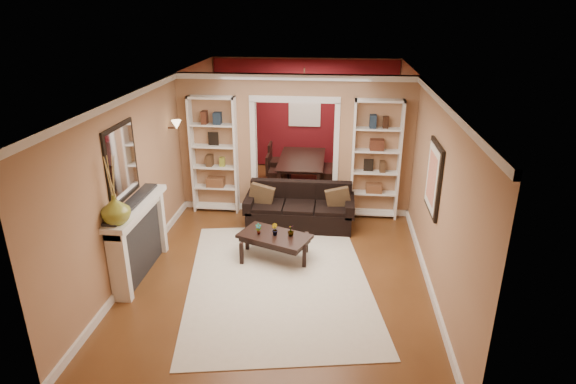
# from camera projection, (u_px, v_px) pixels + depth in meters

# --- Properties ---
(floor) EXTENTS (8.00, 8.00, 0.00)m
(floor) POSITION_uv_depth(u_px,v_px,m) (288.00, 236.00, 8.66)
(floor) COLOR brown
(floor) RESTS_ON ground
(ceiling) EXTENTS (8.00, 8.00, 0.00)m
(ceiling) POSITION_uv_depth(u_px,v_px,m) (288.00, 84.00, 7.66)
(ceiling) COLOR white
(ceiling) RESTS_ON ground
(wall_back) EXTENTS (8.00, 0.00, 8.00)m
(wall_back) POSITION_uv_depth(u_px,v_px,m) (305.00, 114.00, 11.86)
(wall_back) COLOR #A67A57
(wall_back) RESTS_ON ground
(wall_front) EXTENTS (8.00, 0.00, 8.00)m
(wall_front) POSITION_uv_depth(u_px,v_px,m) (245.00, 299.00, 4.46)
(wall_front) COLOR #A67A57
(wall_front) RESTS_ON ground
(wall_left) EXTENTS (0.00, 8.00, 8.00)m
(wall_left) POSITION_uv_depth(u_px,v_px,m) (160.00, 161.00, 8.37)
(wall_left) COLOR #A67A57
(wall_left) RESTS_ON ground
(wall_right) EXTENTS (0.00, 8.00, 8.00)m
(wall_right) POSITION_uv_depth(u_px,v_px,m) (424.00, 169.00, 7.95)
(wall_right) COLOR #A67A57
(wall_right) RESTS_ON ground
(partition_wall) EXTENTS (4.50, 0.15, 2.70)m
(partition_wall) POSITION_uv_depth(u_px,v_px,m) (295.00, 145.00, 9.27)
(partition_wall) COLOR #A67A57
(partition_wall) RESTS_ON floor
(red_back_panel) EXTENTS (4.44, 0.04, 2.64)m
(red_back_panel) POSITION_uv_depth(u_px,v_px,m) (305.00, 116.00, 11.84)
(red_back_panel) COLOR maroon
(red_back_panel) RESTS_ON floor
(dining_window) EXTENTS (0.78, 0.03, 0.98)m
(dining_window) POSITION_uv_depth(u_px,v_px,m) (305.00, 107.00, 11.72)
(dining_window) COLOR #8CA5CC
(dining_window) RESTS_ON wall_back
(area_rug) EXTENTS (3.26, 4.13, 0.01)m
(area_rug) POSITION_uv_depth(u_px,v_px,m) (279.00, 281.00, 7.25)
(area_rug) COLOR beige
(area_rug) RESTS_ON floor
(sofa) EXTENTS (2.00, 0.87, 0.78)m
(sofa) POSITION_uv_depth(u_px,v_px,m) (300.00, 207.00, 8.91)
(sofa) COLOR black
(sofa) RESTS_ON floor
(pillow_left) EXTENTS (0.46, 0.17, 0.45)m
(pillow_left) POSITION_uv_depth(u_px,v_px,m) (261.00, 195.00, 8.88)
(pillow_left) COLOR brown
(pillow_left) RESTS_ON sofa
(pillow_right) EXTENTS (0.44, 0.16, 0.43)m
(pillow_right) POSITION_uv_depth(u_px,v_px,m) (338.00, 198.00, 8.75)
(pillow_right) COLOR brown
(pillow_right) RESTS_ON sofa
(coffee_table) EXTENTS (1.27, 0.99, 0.43)m
(coffee_table) POSITION_uv_depth(u_px,v_px,m) (275.00, 247.00, 7.83)
(coffee_table) COLOR black
(coffee_table) RESTS_ON floor
(plant_left) EXTENTS (0.11, 0.09, 0.19)m
(plant_left) POSITION_uv_depth(u_px,v_px,m) (258.00, 229.00, 7.74)
(plant_left) COLOR #336626
(plant_left) RESTS_ON coffee_table
(plant_center) EXTENTS (0.13, 0.14, 0.19)m
(plant_center) POSITION_uv_depth(u_px,v_px,m) (275.00, 229.00, 7.71)
(plant_center) COLOR #336626
(plant_center) RESTS_ON coffee_table
(plant_right) EXTENTS (0.14, 0.14, 0.18)m
(plant_right) POSITION_uv_depth(u_px,v_px,m) (291.00, 231.00, 7.69)
(plant_right) COLOR #336626
(plant_right) RESTS_ON coffee_table
(bookshelf_left) EXTENTS (0.90, 0.30, 2.30)m
(bookshelf_left) POSITION_uv_depth(u_px,v_px,m) (214.00, 155.00, 9.33)
(bookshelf_left) COLOR white
(bookshelf_left) RESTS_ON floor
(bookshelf_right) EXTENTS (0.90, 0.30, 2.30)m
(bookshelf_right) POSITION_uv_depth(u_px,v_px,m) (376.00, 160.00, 9.04)
(bookshelf_right) COLOR white
(bookshelf_right) RESTS_ON floor
(fireplace) EXTENTS (0.32, 1.70, 1.16)m
(fireplace) POSITION_uv_depth(u_px,v_px,m) (141.00, 240.00, 7.25)
(fireplace) COLOR white
(fireplace) RESTS_ON floor
(vase) EXTENTS (0.46, 0.46, 0.40)m
(vase) POSITION_uv_depth(u_px,v_px,m) (115.00, 209.00, 6.38)
(vase) COLOR olive
(vase) RESTS_ON fireplace
(mirror) EXTENTS (0.03, 0.95, 1.10)m
(mirror) POSITION_uv_depth(u_px,v_px,m) (121.00, 163.00, 6.82)
(mirror) COLOR silver
(mirror) RESTS_ON wall_left
(wall_sconce) EXTENTS (0.18, 0.18, 0.22)m
(wall_sconce) POSITION_uv_depth(u_px,v_px,m) (173.00, 126.00, 8.70)
(wall_sconce) COLOR #FFE0A5
(wall_sconce) RESTS_ON wall_left
(framed_art) EXTENTS (0.04, 0.85, 1.05)m
(framed_art) POSITION_uv_depth(u_px,v_px,m) (433.00, 178.00, 6.95)
(framed_art) COLOR black
(framed_art) RESTS_ON wall_right
(dining_table) EXTENTS (1.82, 1.01, 0.64)m
(dining_table) POSITION_uv_depth(u_px,v_px,m) (303.00, 172.00, 10.96)
(dining_table) COLOR black
(dining_table) RESTS_ON floor
(dining_chair_nw) EXTENTS (0.53, 0.53, 0.80)m
(dining_chair_nw) POSITION_uv_depth(u_px,v_px,m) (278.00, 172.00, 10.70)
(dining_chair_nw) COLOR black
(dining_chair_nw) RESTS_ON floor
(dining_chair_ne) EXTENTS (0.56, 0.56, 0.88)m
(dining_chair_ne) POSITION_uv_depth(u_px,v_px,m) (327.00, 172.00, 10.58)
(dining_chair_ne) COLOR black
(dining_chair_ne) RESTS_ON floor
(dining_chair_sw) EXTENTS (0.59, 0.59, 0.92)m
(dining_chair_sw) POSITION_uv_depth(u_px,v_px,m) (281.00, 161.00, 11.23)
(dining_chair_sw) COLOR black
(dining_chair_sw) RESTS_ON floor
(dining_chair_se) EXTENTS (0.49, 0.49, 0.75)m
(dining_chair_se) POSITION_uv_depth(u_px,v_px,m) (328.00, 166.00, 11.16)
(dining_chair_se) COLOR black
(dining_chair_se) RESTS_ON floor
(chandelier) EXTENTS (0.50, 0.50, 0.30)m
(chandelier) POSITION_uv_depth(u_px,v_px,m) (301.00, 96.00, 10.41)
(chandelier) COLOR #382319
(chandelier) RESTS_ON ceiling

